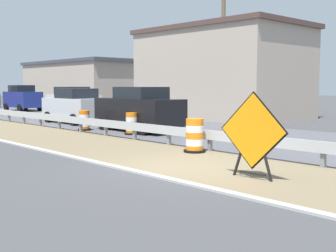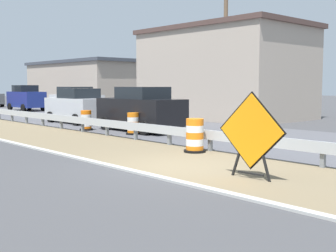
{
  "view_description": "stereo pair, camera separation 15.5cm",
  "coord_description": "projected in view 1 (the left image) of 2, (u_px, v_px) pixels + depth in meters",
  "views": [
    {
      "loc": [
        -8.12,
        -8.35,
        2.2
      ],
      "look_at": [
        1.37,
        1.85,
        0.9
      ],
      "focal_mm": 46.87,
      "sensor_mm": 36.0,
      "label": 1
    },
    {
      "loc": [
        -8.01,
        -8.45,
        2.2
      ],
      "look_at": [
        1.37,
        1.85,
        0.9
      ],
      "focal_mm": 46.87,
      "sensor_mm": 36.0,
      "label": 2
    }
  ],
  "objects": [
    {
      "name": "car_distant_b",
      "position": [
        139.0,
        109.0,
        20.95
      ],
      "size": [
        2.22,
        4.81,
        2.12
      ],
      "rotation": [
        0.0,
        0.0,
        1.55
      ],
      "color": "black",
      "rests_on": "ground"
    },
    {
      "name": "car_trailing_near_lane",
      "position": [
        73.0,
        102.0,
        30.61
      ],
      "size": [
        2.18,
        4.28,
        2.09
      ],
      "rotation": [
        0.0,
        0.0,
        -1.56
      ],
      "color": "silver",
      "rests_on": "ground"
    },
    {
      "name": "curb_near_edge",
      "position": [
        140.0,
        173.0,
        10.91
      ],
      "size": [
        0.2,
        120.0,
        0.11
      ],
      "primitive_type": "cube",
      "color": "#ADADA8",
      "rests_on": "ground"
    },
    {
      "name": "far_lane_asphalt",
      "position": [
        312.0,
        143.0,
        16.65
      ],
      "size": [
        8.31,
        120.0,
        0.0
      ],
      "primitive_type": "cube",
      "color": "#4C4C51",
      "rests_on": "ground"
    },
    {
      "name": "roadside_shop_far",
      "position": [
        86.0,
        84.0,
        45.96
      ],
      "size": [
        7.49,
        14.65,
        4.67
      ],
      "color": "#AD9E8E",
      "rests_on": "ground"
    },
    {
      "name": "traffic_barrel_close",
      "position": [
        132.0,
        125.0,
        19.56
      ],
      "size": [
        0.64,
        0.64,
        0.98
      ],
      "color": "orange",
      "rests_on": "ground"
    },
    {
      "name": "ground_plane",
      "position": [
        178.0,
        167.0,
        11.8
      ],
      "size": [
        160.0,
        160.0,
        0.0
      ],
      "primitive_type": "plane",
      "color": "#3D3D3F"
    },
    {
      "name": "car_lead_near_lane",
      "position": [
        75.0,
        106.0,
        25.47
      ],
      "size": [
        2.13,
        4.41,
        2.01
      ],
      "rotation": [
        0.0,
        0.0,
        1.57
      ],
      "color": "silver",
      "rests_on": "ground"
    },
    {
      "name": "roadside_shop_near",
      "position": [
        222.0,
        73.0,
        29.57
      ],
      "size": [
        7.03,
        10.99,
        6.04
      ],
      "color": "#AD9E8E",
      "rests_on": "ground"
    },
    {
      "name": "guardrail_median",
      "position": [
        168.0,
        131.0,
        16.08
      ],
      "size": [
        0.18,
        46.48,
        0.71
      ],
      "color": "#ADB2B7",
      "rests_on": "ground"
    },
    {
      "name": "utility_pole_near",
      "position": [
        223.0,
        51.0,
        25.66
      ],
      "size": [
        0.24,
        1.8,
        8.07
      ],
      "color": "brown",
      "rests_on": "ground"
    },
    {
      "name": "traffic_barrel_mid",
      "position": [
        84.0,
        121.0,
        21.37
      ],
      "size": [
        0.64,
        0.64,
        0.97
      ],
      "color": "orange",
      "rests_on": "ground"
    },
    {
      "name": "traffic_barrel_nearest",
      "position": [
        195.0,
        137.0,
        14.37
      ],
      "size": [
        0.72,
        0.72,
        1.11
      ],
      "color": "orange",
      "rests_on": "ground"
    },
    {
      "name": "median_dirt_strip",
      "position": [
        200.0,
        163.0,
        12.41
      ],
      "size": [
        4.2,
        120.0,
        0.01
      ],
      "primitive_type": "cube",
      "color": "#706047",
      "rests_on": "ground"
    },
    {
      "name": "warning_sign_diamond",
      "position": [
        253.0,
        133.0,
        10.26
      ],
      "size": [
        0.13,
        1.84,
        2.07
      ],
      "rotation": [
        0.0,
        0.0,
        3.19
      ],
      "color": "black",
      "rests_on": "ground"
    },
    {
      "name": "car_distant_a",
      "position": [
        22.0,
        98.0,
        37.69
      ],
      "size": [
        2.03,
        4.05,
        2.2
      ],
      "rotation": [
        0.0,
        0.0,
        -1.56
      ],
      "color": "navy",
      "rests_on": "ground"
    }
  ]
}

